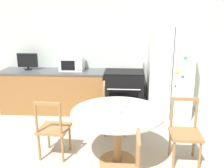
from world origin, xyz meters
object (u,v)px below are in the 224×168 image
dining_chair_left (53,129)px  dining_chair_far (113,109)px  refrigerator (169,71)px  oven_range (124,92)px  dining_chair_right (185,133)px  microwave (72,64)px  candle_glass (118,110)px  countertop_tv (28,61)px

dining_chair_left → dining_chair_far: bearing=49.8°
refrigerator → oven_range: size_ratio=1.72×
refrigerator → dining_chair_right: size_ratio=2.06×
refrigerator → microwave: (-2.00, 0.11, 0.11)m
dining_chair_right → dining_chair_left: same height
microwave → refrigerator: bearing=-3.3°
candle_glass → dining_chair_far: bearing=97.0°
refrigerator → oven_range: (-0.90, 0.03, -0.46)m
microwave → countertop_tv: 0.94m
countertop_tv → oven_range: bearing=-2.1°
oven_range → dining_chair_left: 2.00m
countertop_tv → dining_chair_right: 3.50m
dining_chair_right → candle_glass: (-0.93, -0.15, 0.37)m
dining_chair_far → candle_glass: bearing=2.3°
refrigerator → dining_chair_left: bearing=-137.9°
candle_glass → dining_chair_right: bearing=9.2°
refrigerator → countertop_tv: refrigerator is taller
countertop_tv → candle_glass: bearing=-44.8°
refrigerator → countertop_tv: (-2.94, 0.11, 0.16)m
candle_glass → oven_range: bearing=88.5°
microwave → dining_chair_far: bearing=-46.8°
candle_glass → countertop_tv: bearing=135.2°
dining_chair_right → dining_chair_far: 1.35m
microwave → countertop_tv: countertop_tv is taller
countertop_tv → dining_chair_right: size_ratio=0.47×
oven_range → dining_chair_far: size_ratio=1.20×
countertop_tv → dining_chair_left: bearing=-60.0°
microwave → countertop_tv: bearing=-179.6°
countertop_tv → dining_chair_right: bearing=-31.9°
countertop_tv → dining_chair_right: countertop_tv is taller
countertop_tv → candle_glass: countertop_tv is taller
oven_range → microwave: microwave is taller
microwave → countertop_tv: size_ratio=1.13×
countertop_tv → dining_chair_far: countertop_tv is taller
refrigerator → candle_glass: (-0.95, -1.86, -0.12)m
countertop_tv → dining_chair_far: bearing=-27.6°
oven_range → microwave: size_ratio=2.24×
refrigerator → candle_glass: refrigerator is taller
countertop_tv → dining_chair_left: countertop_tv is taller
dining_chair_far → dining_chair_right: bearing=46.6°
microwave → dining_chair_left: 1.92m
dining_chair_left → candle_glass: size_ratio=9.72×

